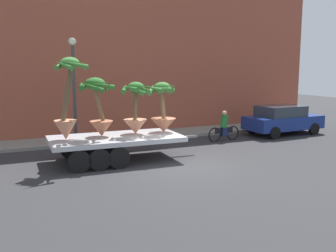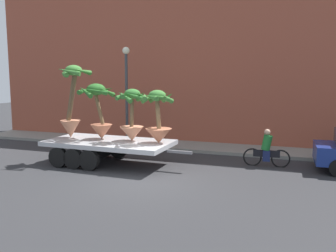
{
  "view_description": "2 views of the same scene",
  "coord_description": "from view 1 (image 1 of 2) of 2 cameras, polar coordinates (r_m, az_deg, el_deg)",
  "views": [
    {
      "loc": [
        -6.33,
        -12.63,
        3.74
      ],
      "look_at": [
        0.03,
        1.63,
        1.27
      ],
      "focal_mm": 41.08,
      "sensor_mm": 36.0,
      "label": 1
    },
    {
      "loc": [
        5.15,
        -11.69,
        3.7
      ],
      "look_at": [
        0.18,
        2.31,
        1.62
      ],
      "focal_mm": 40.28,
      "sensor_mm": 36.0,
      "label": 2
    }
  ],
  "objects": [
    {
      "name": "building_facade",
      "position": [
        21.41,
        -6.96,
        11.34
      ],
      "size": [
        24.0,
        1.2,
        9.27
      ],
      "primitive_type": "cube",
      "color": "#9E4C38",
      "rests_on": "ground"
    },
    {
      "name": "parked_car",
      "position": [
        21.82,
        16.62,
        0.95
      ],
      "size": [
        4.38,
        2.13,
        1.58
      ],
      "color": "navy",
      "rests_on": "ground"
    },
    {
      "name": "street_lamp",
      "position": [
        18.23,
        -13.82,
        7.14
      ],
      "size": [
        0.36,
        0.36,
        4.83
      ],
      "color": "#383D42",
      "rests_on": "sidewalk"
    },
    {
      "name": "potted_palm_rear",
      "position": [
        15.15,
        -10.32,
        2.95
      ],
      "size": [
        1.46,
        1.5,
        2.3
      ],
      "color": "#B26647",
      "rests_on": "flatbed_trailer"
    },
    {
      "name": "potted_palm_middle",
      "position": [
        15.92,
        -0.79,
        2.4
      ],
      "size": [
        1.44,
        1.38,
        2.08
      ],
      "color": "#B26647",
      "rests_on": "flatbed_trailer"
    },
    {
      "name": "potted_palm_front",
      "position": [
        14.73,
        -14.66,
        3.55
      ],
      "size": [
        1.31,
        1.24,
        3.06
      ],
      "color": "tan",
      "rests_on": "flatbed_trailer"
    },
    {
      "name": "potted_palm_extra",
      "position": [
        15.58,
        -4.85,
        2.35
      ],
      "size": [
        1.3,
        1.28,
        2.11
      ],
      "color": "tan",
      "rests_on": "flatbed_trailer"
    },
    {
      "name": "ground_plane",
      "position": [
        14.61,
        2.5,
        -5.83
      ],
      "size": [
        60.0,
        60.0,
        0.0
      ],
      "primitive_type": "plane",
      "color": "#2D2D30"
    },
    {
      "name": "cyclist",
      "position": [
        19.37,
        8.31,
        -0.22
      ],
      "size": [
        1.84,
        0.37,
        1.54
      ],
      "color": "black",
      "rests_on": "ground"
    },
    {
      "name": "flatbed_trailer",
      "position": [
        15.19,
        -8.59,
        -2.42
      ],
      "size": [
        6.13,
        2.64,
        0.98
      ],
      "color": "#B7BABF",
      "rests_on": "ground"
    },
    {
      "name": "sidewalk",
      "position": [
        20.11,
        -5.28,
        -1.54
      ],
      "size": [
        24.0,
        2.2,
        0.15
      ],
      "primitive_type": "cube",
      "color": "gray",
      "rests_on": "ground"
    }
  ]
}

